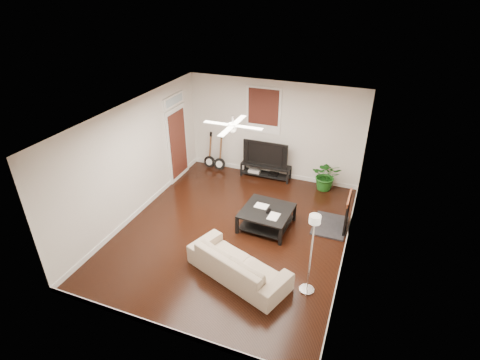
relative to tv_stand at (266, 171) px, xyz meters
The scene contains 14 objects.
room 3.03m from the tv_stand, 87.67° to the right, with size 5.01×6.01×2.81m.
brick_accent 3.37m from the tv_stand, 34.39° to the right, with size 0.02×2.20×2.80m, color #A45635.
fireplace 2.93m from the tv_stand, 37.58° to the right, with size 0.80×1.10×0.92m, color black.
window_back 1.77m from the tv_stand, 134.53° to the left, with size 1.00×0.06×1.30m, color black.
door_left 2.72m from the tv_stand, 159.45° to the right, with size 0.08×1.00×2.50m, color white.
tv_stand is the anchor object (origin of this frame).
tv 0.58m from the tv_stand, 90.00° to the left, with size 1.30×0.17×0.75m, color black.
coffee_table 2.45m from the tv_stand, 71.93° to the right, with size 1.11×1.11×0.47m, color black.
sofa 4.18m from the tv_stand, 79.75° to the right, with size 2.10×0.82×0.61m, color tan.
floor_lamp 4.57m from the tv_stand, 62.43° to the right, with size 0.28×0.28×1.71m, color white, non-canonical shape.
potted_plant 1.77m from the tv_stand, ahead, with size 0.77×0.66×0.85m, color #1D611B.
guitar_left 1.83m from the tv_stand, behind, with size 0.35×0.25×1.13m, color black, non-canonical shape.
guitar_right 1.49m from the tv_stand, behind, with size 0.35×0.25×1.13m, color black, non-canonical shape.
ceiling_fan 3.67m from the tv_stand, 87.67° to the right, with size 1.24×1.24×0.32m, color white, non-canonical shape.
Camera 1 is at (2.66, -6.51, 5.25)m, focal length 28.01 mm.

